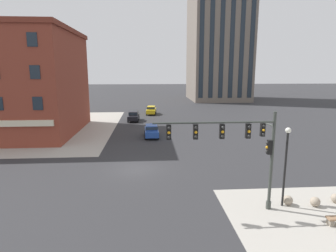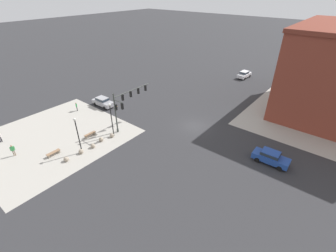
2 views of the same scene
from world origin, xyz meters
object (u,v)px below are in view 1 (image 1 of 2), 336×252
bollard_sphere_curb_c (336,198)px  car_main_southbound_far (151,130)px  bollard_sphere_curb_b (315,202)px  bollard_sphere_curb_a (288,200)px  street_lamp_corner_near (286,158)px  car_main_southbound_near (134,116)px  car_cross_eastbound (151,110)px  traffic_signal_main (242,144)px

bollard_sphere_curb_c → car_main_southbound_far: (-12.23, 20.17, 0.60)m
bollard_sphere_curb_b → car_main_southbound_far: car_main_southbound_far is taller
bollard_sphere_curb_c → car_main_southbound_far: 23.59m
bollard_sphere_curb_b → bollard_sphere_curb_a: bearing=168.5°
bollard_sphere_curb_a → car_main_southbound_far: 22.08m
bollard_sphere_curb_b → street_lamp_corner_near: bearing=173.9°
bollard_sphere_curb_b → car_main_southbound_near: bearing=112.2°
street_lamp_corner_near → bollard_sphere_curb_a: bearing=15.0°
bollard_sphere_curb_c → bollard_sphere_curb_b: bearing=-166.8°
bollard_sphere_curb_b → car_cross_eastbound: size_ratio=0.14×
traffic_signal_main → car_main_southbound_near: traffic_signal_main is taller
bollard_sphere_curb_c → street_lamp_corner_near: bearing=-177.4°
traffic_signal_main → car_main_southbound_near: (-8.41, 33.10, -3.42)m
bollard_sphere_curb_c → street_lamp_corner_near: (-3.83, -0.17, 3.01)m
traffic_signal_main → bollard_sphere_curb_c: 7.94m
car_main_southbound_near → car_main_southbound_far: size_ratio=1.00×
car_main_southbound_near → street_lamp_corner_near: bearing=-70.9°
bollard_sphere_curb_b → street_lamp_corner_near: size_ratio=0.12×
car_main_southbound_far → car_cross_eastbound: 20.06m
bollard_sphere_curb_b → street_lamp_corner_near: (-2.12, 0.23, 3.01)m
bollard_sphere_curb_b → car_main_southbound_far: (-10.52, 20.57, 0.60)m
bollard_sphere_curb_b → car_main_southbound_near: car_main_southbound_near is taller
bollard_sphere_curb_b → car_cross_eastbound: 41.92m
bollard_sphere_curb_a → car_main_southbound_near: size_ratio=0.14×
street_lamp_corner_near → car_cross_eastbound: size_ratio=1.17×
traffic_signal_main → street_lamp_corner_near: traffic_signal_main is taller
bollard_sphere_curb_a → car_cross_eastbound: (-8.66, 40.28, 0.60)m
bollard_sphere_curb_a → car_main_southbound_far: size_ratio=0.14×
car_main_southbound_far → car_cross_eastbound: (0.18, 20.06, 0.00)m
street_lamp_corner_near → car_main_southbound_near: size_ratio=1.19×
bollard_sphere_curb_b → car_main_southbound_near: 35.81m
car_main_southbound_near → car_cross_eastbound: size_ratio=0.99×
bollard_sphere_curb_c → car_main_southbound_far: bearing=121.2°
traffic_signal_main → car_cross_eastbound: bearing=97.3°
bollard_sphere_curb_b → car_cross_eastbound: bearing=104.3°
street_lamp_corner_near → car_main_southbound_far: 22.14m
car_main_southbound_near → bollard_sphere_curb_c: bearing=-65.0°
traffic_signal_main → car_main_southbound_far: size_ratio=1.71×
car_cross_eastbound → traffic_signal_main: bearing=-82.7°
traffic_signal_main → bollard_sphere_curb_c: (6.84, 0.36, -4.02)m
car_main_southbound_near → bollard_sphere_curb_b: bearing=-67.8°
bollard_sphere_curb_c → car_cross_eastbound: 41.99m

